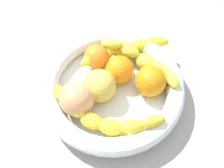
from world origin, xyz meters
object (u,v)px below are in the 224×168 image
(banana_draped_right, at_px, (123,49))
(banana_arching_top, at_px, (102,118))
(fruit_bowl, at_px, (112,89))
(orange_mid_right, at_px, (97,57))
(orange_front, at_px, (151,81))
(apple_yellow, at_px, (100,86))
(peach_blush, at_px, (77,99))
(banana_draped_left, at_px, (143,61))
(orange_mid_left, at_px, (119,70))

(banana_draped_right, distance_m, banana_arching_top, 0.18)
(fruit_bowl, height_order, orange_mid_right, orange_mid_right)
(orange_front, height_order, orange_mid_right, orange_front)
(orange_front, xyz_separation_m, apple_yellow, (0.09, 0.07, 0.00))
(orange_front, relative_size, orange_mid_right, 1.19)
(peach_blush, bearing_deg, banana_draped_left, -113.06)
(fruit_bowl, xyz_separation_m, banana_draped_left, (-0.03, -0.09, 0.02))
(fruit_bowl, bearing_deg, banana_arching_top, 108.40)
(banana_draped_right, bearing_deg, orange_mid_left, 113.50)
(peach_blush, bearing_deg, apple_yellow, -113.41)
(banana_draped_left, height_order, banana_draped_right, banana_draped_left)
(banana_draped_left, height_order, orange_mid_right, same)
(banana_draped_right, bearing_deg, orange_front, 153.27)
(orange_mid_right, distance_m, apple_yellow, 0.08)
(fruit_bowl, height_order, banana_draped_left, banana_draped_left)
(banana_draped_left, xyz_separation_m, orange_mid_left, (0.03, 0.05, 0.00))
(orange_front, distance_m, apple_yellow, 0.11)
(banana_arching_top, bearing_deg, fruit_bowl, -71.60)
(orange_mid_left, xyz_separation_m, peach_blush, (0.04, 0.11, 0.01))
(orange_front, distance_m, orange_mid_left, 0.07)
(fruit_bowl, distance_m, orange_mid_left, 0.04)
(orange_mid_left, bearing_deg, peach_blush, 72.25)
(fruit_bowl, distance_m, banana_draped_right, 0.10)
(fruit_bowl, xyz_separation_m, orange_mid_right, (0.07, -0.04, 0.02))
(banana_draped_left, relative_size, banana_arching_top, 0.87)
(banana_draped_right, xyz_separation_m, peach_blush, (0.01, 0.17, 0.01))
(banana_draped_right, xyz_separation_m, orange_mid_right, (0.04, 0.05, 0.00))
(orange_mid_left, relative_size, orange_mid_right, 1.10)
(orange_mid_right, relative_size, peach_blush, 0.78)
(banana_draped_left, height_order, orange_front, orange_front)
(fruit_bowl, height_order, banana_draped_right, banana_draped_right)
(orange_mid_left, height_order, apple_yellow, apple_yellow)
(fruit_bowl, height_order, banana_arching_top, banana_arching_top)
(apple_yellow, bearing_deg, orange_mid_right, -51.86)
(orange_front, xyz_separation_m, orange_mid_right, (0.14, 0.00, -0.01))
(apple_yellow, bearing_deg, fruit_bowl, -132.35)
(apple_yellow, distance_m, peach_blush, 0.06)
(orange_mid_right, xyz_separation_m, apple_yellow, (-0.05, 0.06, 0.01))
(fruit_bowl, relative_size, apple_yellow, 4.42)
(fruit_bowl, xyz_separation_m, orange_mid_left, (0.01, -0.04, 0.02))
(peach_blush, bearing_deg, orange_mid_right, -76.67)
(banana_draped_left, xyz_separation_m, orange_front, (-0.04, 0.04, 0.00))
(banana_arching_top, relative_size, orange_mid_left, 3.83)
(orange_front, xyz_separation_m, orange_mid_left, (0.07, 0.01, -0.00))
(fruit_bowl, xyz_separation_m, apple_yellow, (0.02, 0.02, 0.03))
(banana_arching_top, distance_m, orange_mid_right, 0.15)
(banana_draped_left, bearing_deg, banana_arching_top, 89.50)
(banana_draped_right, height_order, apple_yellow, apple_yellow)
(apple_yellow, bearing_deg, orange_front, -141.89)
(apple_yellow, bearing_deg, orange_mid_left, -102.44)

